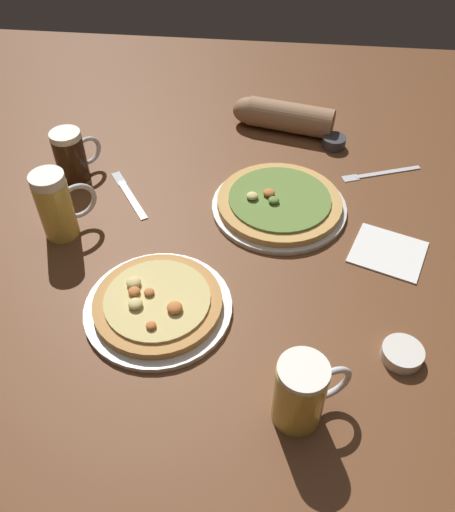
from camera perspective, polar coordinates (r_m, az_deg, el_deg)
The scene contains 12 objects.
ground_plane at distance 1.18m, azimuth -0.00°, elevation -1.19°, with size 2.40×2.40×0.03m, color brown.
pizza_plate_near at distance 1.08m, azimuth -7.67°, elevation -5.29°, with size 0.31×0.31×0.05m.
pizza_plate_far at distance 1.30m, azimuth 5.69°, elevation 5.77°, with size 0.34×0.34×0.05m.
beer_mug_dark at distance 1.25m, azimuth -18.25°, elevation 5.34°, with size 0.12×0.11×0.17m.
beer_mug_amber at distance 1.43m, azimuth -16.77°, elevation 10.54°, with size 0.10×0.11×0.14m.
beer_mug_pale at distance 0.90m, azimuth 8.17°, elevation -14.60°, with size 0.13×0.09×0.15m.
ramekin_sauce at distance 1.05m, azimuth 18.66°, elevation -10.14°, with size 0.08×0.08×0.03m, color silver.
ramekin_butter at distance 1.55m, azimuth 11.61°, elevation 12.19°, with size 0.07×0.07×0.03m, color #333338.
napkin_folded at distance 1.25m, azimuth 17.26°, elevation 0.48°, with size 0.16×0.14×0.01m, color white.
fork_left at distance 1.48m, azimuth 16.39°, elevation 8.75°, with size 0.22×0.10×0.01m.
knife_right at distance 1.37m, azimuth -10.80°, elevation 6.73°, with size 0.14×0.19×0.01m.
diner_arm at distance 1.60m, azimuth 5.81°, elevation 15.11°, with size 0.31×0.14×0.09m.
Camera 1 is at (0.09, -0.81, 0.84)m, focal length 36.36 mm.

